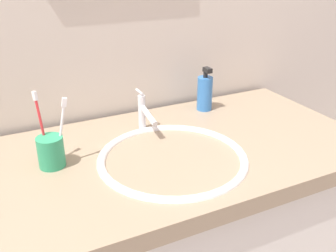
{
  "coord_description": "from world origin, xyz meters",
  "views": [
    {
      "loc": [
        -0.42,
        -0.9,
        1.39
      ],
      "look_at": [
        0.01,
        -0.03,
        0.94
      ],
      "focal_mm": 41.14,
      "sensor_mm": 36.0,
      "label": 1
    }
  ],
  "objects_px": {
    "toothbrush_white": "(61,127)",
    "toothbrush_cup": "(51,152)",
    "toothbrush_red": "(41,123)",
    "soap_dispenser": "(205,93)",
    "faucet": "(144,113)"
  },
  "relations": [
    {
      "from": "faucet",
      "to": "toothbrush_white",
      "type": "xyz_separation_m",
      "value": [
        -0.28,
        -0.1,
        0.05
      ]
    },
    {
      "from": "toothbrush_cup",
      "to": "soap_dispenser",
      "type": "height_order",
      "value": "soap_dispenser"
    },
    {
      "from": "toothbrush_white",
      "to": "toothbrush_red",
      "type": "bearing_deg",
      "value": 149.09
    },
    {
      "from": "toothbrush_cup",
      "to": "toothbrush_white",
      "type": "distance_m",
      "value": 0.08
    },
    {
      "from": "faucet",
      "to": "toothbrush_red",
      "type": "relative_size",
      "value": 0.72
    },
    {
      "from": "toothbrush_red",
      "to": "soap_dispenser",
      "type": "relative_size",
      "value": 1.25
    },
    {
      "from": "faucet",
      "to": "toothbrush_red",
      "type": "xyz_separation_m",
      "value": [
        -0.32,
        -0.07,
        0.05
      ]
    },
    {
      "from": "toothbrush_red",
      "to": "soap_dispenser",
      "type": "distance_m",
      "value": 0.61
    },
    {
      "from": "soap_dispenser",
      "to": "toothbrush_white",
      "type": "bearing_deg",
      "value": -162.81
    },
    {
      "from": "toothbrush_white",
      "to": "toothbrush_cup",
      "type": "bearing_deg",
      "value": 177.29
    },
    {
      "from": "soap_dispenser",
      "to": "toothbrush_cup",
      "type": "bearing_deg",
      "value": -163.95
    },
    {
      "from": "faucet",
      "to": "toothbrush_cup",
      "type": "relative_size",
      "value": 1.68
    },
    {
      "from": "toothbrush_white",
      "to": "toothbrush_red",
      "type": "distance_m",
      "value": 0.06
    },
    {
      "from": "toothbrush_cup",
      "to": "soap_dispenser",
      "type": "bearing_deg",
      "value": 16.05
    },
    {
      "from": "toothbrush_cup",
      "to": "toothbrush_red",
      "type": "height_order",
      "value": "toothbrush_red"
    }
  ]
}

